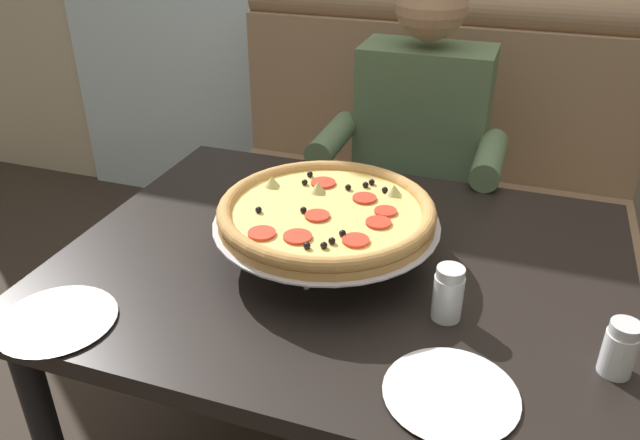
{
  "coord_description": "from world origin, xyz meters",
  "views": [
    {
      "loc": [
        0.33,
        -1.11,
        1.47
      ],
      "look_at": [
        -0.07,
        0.05,
        0.79
      ],
      "focal_mm": 35.14,
      "sensor_mm": 36.0,
      "label": 1
    }
  ],
  "objects_px": {
    "plate_near_left": "(451,391)",
    "plate_near_right": "(56,318)",
    "diner_main": "(414,155)",
    "patio_chair": "(222,62)",
    "booth_bench": "(417,205)",
    "shaker_parmesan": "(448,297)",
    "dining_table": "(342,290)",
    "pizza": "(327,213)",
    "shaker_pepper_flakes": "(619,352)"
  },
  "relations": [
    {
      "from": "plate_near_left",
      "to": "plate_near_right",
      "type": "height_order",
      "value": "same"
    },
    {
      "from": "diner_main",
      "to": "plate_near_right",
      "type": "height_order",
      "value": "diner_main"
    },
    {
      "from": "plate_near_right",
      "to": "patio_chair",
      "type": "height_order",
      "value": "patio_chair"
    },
    {
      "from": "booth_bench",
      "to": "patio_chair",
      "type": "height_order",
      "value": "booth_bench"
    },
    {
      "from": "diner_main",
      "to": "shaker_parmesan",
      "type": "bearing_deg",
      "value": -74.59
    },
    {
      "from": "plate_near_right",
      "to": "booth_bench",
      "type": "bearing_deg",
      "value": 71.66
    },
    {
      "from": "dining_table",
      "to": "pizza",
      "type": "bearing_deg",
      "value": -170.39
    },
    {
      "from": "pizza",
      "to": "plate_near_left",
      "type": "distance_m",
      "value": 0.47
    },
    {
      "from": "shaker_parmesan",
      "to": "patio_chair",
      "type": "xyz_separation_m",
      "value": [
        -1.61,
        2.21,
        -0.26
      ]
    },
    {
      "from": "pizza",
      "to": "diner_main",
      "type": "bearing_deg",
      "value": 85.09
    },
    {
      "from": "dining_table",
      "to": "plate_near_right",
      "type": "distance_m",
      "value": 0.59
    },
    {
      "from": "dining_table",
      "to": "diner_main",
      "type": "xyz_separation_m",
      "value": [
        0.02,
        0.67,
        0.06
      ]
    },
    {
      "from": "dining_table",
      "to": "plate_near_left",
      "type": "height_order",
      "value": "plate_near_left"
    },
    {
      "from": "patio_chair",
      "to": "booth_bench",
      "type": "bearing_deg",
      "value": -39.83
    },
    {
      "from": "pizza",
      "to": "plate_near_right",
      "type": "distance_m",
      "value": 0.56
    },
    {
      "from": "diner_main",
      "to": "patio_chair",
      "type": "bearing_deg",
      "value": 134.65
    },
    {
      "from": "plate_near_left",
      "to": "plate_near_right",
      "type": "distance_m",
      "value": 0.73
    },
    {
      "from": "pizza",
      "to": "shaker_pepper_flakes",
      "type": "height_order",
      "value": "pizza"
    },
    {
      "from": "plate_near_right",
      "to": "patio_chair",
      "type": "xyz_separation_m",
      "value": [
        -0.93,
        2.47,
        -0.22
      ]
    },
    {
      "from": "diner_main",
      "to": "pizza",
      "type": "distance_m",
      "value": 0.7
    },
    {
      "from": "plate_near_left",
      "to": "plate_near_right",
      "type": "xyz_separation_m",
      "value": [
        -0.73,
        -0.05,
        0.0
      ]
    },
    {
      "from": "booth_bench",
      "to": "plate_near_right",
      "type": "height_order",
      "value": "booth_bench"
    },
    {
      "from": "dining_table",
      "to": "patio_chair",
      "type": "relative_size",
      "value": 1.41
    },
    {
      "from": "booth_bench",
      "to": "dining_table",
      "type": "height_order",
      "value": "booth_bench"
    },
    {
      "from": "dining_table",
      "to": "plate_near_right",
      "type": "height_order",
      "value": "plate_near_right"
    },
    {
      "from": "shaker_pepper_flakes",
      "to": "patio_chair",
      "type": "bearing_deg",
      "value": 129.97
    },
    {
      "from": "diner_main",
      "to": "pizza",
      "type": "height_order",
      "value": "diner_main"
    },
    {
      "from": "dining_table",
      "to": "diner_main",
      "type": "relative_size",
      "value": 0.95
    },
    {
      "from": "shaker_parmesan",
      "to": "shaker_pepper_flakes",
      "type": "bearing_deg",
      "value": -10.96
    },
    {
      "from": "pizza",
      "to": "shaker_pepper_flakes",
      "type": "relative_size",
      "value": 4.77
    },
    {
      "from": "plate_near_left",
      "to": "shaker_parmesan",
      "type": "bearing_deg",
      "value": 101.42
    },
    {
      "from": "patio_chair",
      "to": "plate_near_left",
      "type": "bearing_deg",
      "value": -55.64
    },
    {
      "from": "booth_bench",
      "to": "pizza",
      "type": "height_order",
      "value": "booth_bench"
    },
    {
      "from": "pizza",
      "to": "patio_chair",
      "type": "bearing_deg",
      "value": 122.51
    },
    {
      "from": "dining_table",
      "to": "plate_near_left",
      "type": "relative_size",
      "value": 5.48
    },
    {
      "from": "dining_table",
      "to": "patio_chair",
      "type": "distance_m",
      "value": 2.49
    },
    {
      "from": "pizza",
      "to": "patio_chair",
      "type": "relative_size",
      "value": 0.56
    },
    {
      "from": "shaker_parmesan",
      "to": "booth_bench",
      "type": "bearing_deg",
      "value": 102.85
    },
    {
      "from": "pizza",
      "to": "shaker_parmesan",
      "type": "xyz_separation_m",
      "value": [
        0.28,
        -0.13,
        -0.06
      ]
    },
    {
      "from": "pizza",
      "to": "plate_near_left",
      "type": "relative_size",
      "value": 2.18
    },
    {
      "from": "diner_main",
      "to": "patio_chair",
      "type": "distance_m",
      "value": 1.98
    },
    {
      "from": "shaker_pepper_flakes",
      "to": "plate_near_left",
      "type": "height_order",
      "value": "shaker_pepper_flakes"
    },
    {
      "from": "diner_main",
      "to": "shaker_parmesan",
      "type": "height_order",
      "value": "diner_main"
    },
    {
      "from": "plate_near_right",
      "to": "dining_table",
      "type": "bearing_deg",
      "value": 41.35
    },
    {
      "from": "plate_near_right",
      "to": "patio_chair",
      "type": "relative_size",
      "value": 0.26
    },
    {
      "from": "diner_main",
      "to": "plate_near_right",
      "type": "xyz_separation_m",
      "value": [
        -0.46,
        -1.06,
        0.04
      ]
    },
    {
      "from": "booth_bench",
      "to": "pizza",
      "type": "relative_size",
      "value": 3.05
    },
    {
      "from": "shaker_pepper_flakes",
      "to": "plate_near_left",
      "type": "bearing_deg",
      "value": -149.82
    },
    {
      "from": "booth_bench",
      "to": "shaker_pepper_flakes",
      "type": "height_order",
      "value": "booth_bench"
    },
    {
      "from": "shaker_parmesan",
      "to": "plate_near_left",
      "type": "xyz_separation_m",
      "value": [
        0.04,
        -0.2,
        -0.04
      ]
    }
  ]
}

